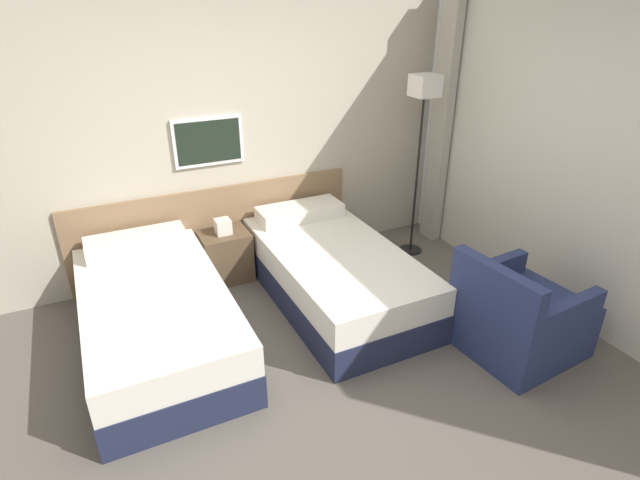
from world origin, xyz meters
TOP-DOWN VIEW (x-y plane):
  - ground_plane at (0.00, 0.00)m, footprint 16.00×16.00m
  - wall_headboard at (-0.02, 2.07)m, footprint 10.00×0.10m
  - wall_window at (2.22, -0.12)m, footprint 0.21×4.55m
  - bed_near_door at (-1.04, 1.03)m, footprint 1.04×1.99m
  - bed_near_window at (0.51, 1.03)m, footprint 1.04×1.99m
  - nightstand at (-0.26, 1.79)m, footprint 0.46×0.36m
  - floor_lamp at (1.69, 1.49)m, footprint 0.24×0.24m
  - armchair at (1.44, -0.25)m, footprint 0.89×0.83m

SIDE VIEW (x-z plane):
  - ground_plane at x=0.00m, z-range 0.00..0.00m
  - nightstand at x=-0.26m, z-range -0.06..0.57m
  - bed_near_door at x=-1.04m, z-range -0.06..0.58m
  - bed_near_window at x=0.51m, z-range -0.06..0.58m
  - armchair at x=1.44m, z-range -0.14..0.69m
  - wall_headboard at x=-0.02m, z-range -0.05..2.65m
  - wall_window at x=2.22m, z-range -0.01..2.69m
  - floor_lamp at x=1.69m, z-range 0.62..2.46m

